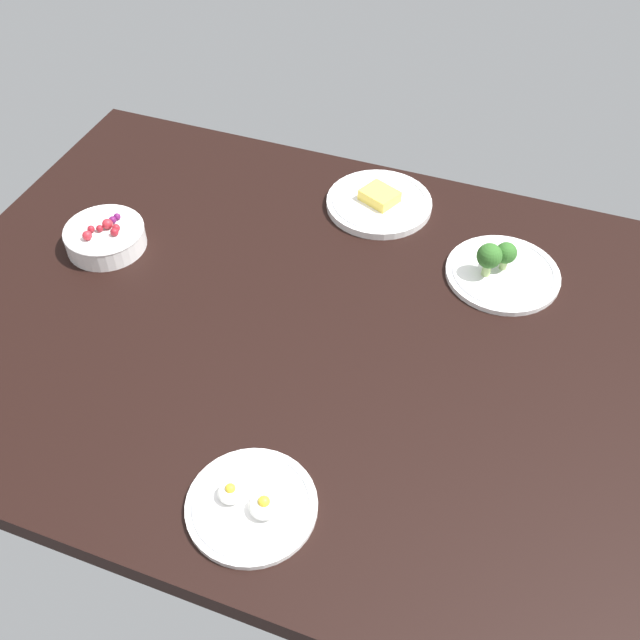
# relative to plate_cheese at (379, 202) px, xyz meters

# --- Properties ---
(dining_table) EXTENTS (1.50, 1.05, 0.04)m
(dining_table) POSITION_rel_plate_cheese_xyz_m (0.01, -0.38, -0.03)
(dining_table) COLOR black
(dining_table) RESTS_ON ground
(plate_cheese) EXTENTS (0.22, 0.22, 0.04)m
(plate_cheese) POSITION_rel_plate_cheese_xyz_m (0.00, 0.00, 0.00)
(plate_cheese) COLOR white
(plate_cheese) RESTS_ON dining_table
(bowl_berries) EXTENTS (0.16, 0.16, 0.06)m
(bowl_berries) POSITION_rel_plate_cheese_xyz_m (-0.48, -0.32, 0.01)
(bowl_berries) COLOR white
(bowl_berries) RESTS_ON dining_table
(plate_eggs) EXTENTS (0.20, 0.20, 0.04)m
(plate_eggs) POSITION_rel_plate_cheese_xyz_m (0.04, -0.75, -0.00)
(plate_eggs) COLOR white
(plate_eggs) RESTS_ON dining_table
(plate_broccoli) EXTENTS (0.22, 0.22, 0.08)m
(plate_broccoli) POSITION_rel_plate_cheese_xyz_m (0.29, -0.13, 0.01)
(plate_broccoli) COLOR white
(plate_broccoli) RESTS_ON dining_table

